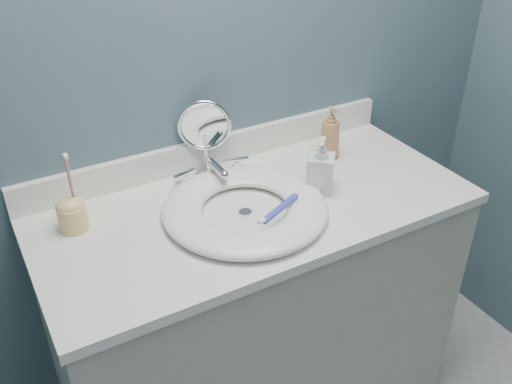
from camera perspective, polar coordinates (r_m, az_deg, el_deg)
back_wall at (r=1.67m, az=-4.81°, el=12.67°), size 2.20×0.02×2.40m
vanity_cabinet at (r=1.88m, az=-0.02°, el=-12.86°), size 1.20×0.55×0.85m
countertop at (r=1.60m, az=-0.02°, el=-1.63°), size 1.22×0.57×0.03m
backsplash at (r=1.77m, az=-4.24°, el=4.13°), size 1.22×0.02×0.09m
basin at (r=1.54m, az=-1.09°, el=-1.62°), size 0.45×0.45×0.04m
drain at (r=1.54m, az=-1.08°, el=-2.09°), size 0.04×0.04×0.01m
faucet at (r=1.68m, az=-4.31°, el=1.87°), size 0.25×0.13×0.07m
makeup_mirror at (r=1.69m, az=-5.15°, el=5.82°), size 0.15×0.09×0.24m
soap_bottle_amber at (r=1.80m, az=7.43°, el=5.88°), size 0.07×0.07×0.17m
soap_bottle_clear at (r=1.62m, az=6.50°, el=2.70°), size 0.11×0.11×0.17m
toothbrush_holder at (r=1.54m, az=-17.92°, el=-1.98°), size 0.08×0.08×0.22m
toothbrush_lying at (r=1.49m, az=2.28°, el=-1.76°), size 0.16×0.09×0.02m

